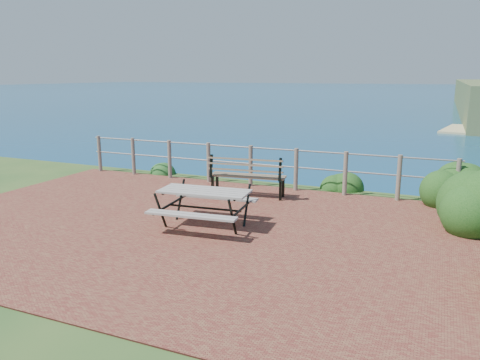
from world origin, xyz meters
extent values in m
cube|color=brown|center=(0.00, 0.00, 0.00)|extent=(10.00, 7.00, 0.12)
plane|color=#136775|center=(0.00, 200.00, 0.00)|extent=(1200.00, 1200.00, 0.00)
cylinder|color=#6B5B4C|center=(-4.60, 3.35, 0.52)|extent=(0.10, 0.10, 1.00)
cylinder|color=#6B5B4C|center=(-3.45, 3.35, 0.52)|extent=(0.10, 0.10, 1.00)
cylinder|color=#6B5B4C|center=(-2.30, 3.35, 0.52)|extent=(0.10, 0.10, 1.00)
cylinder|color=#6B5B4C|center=(-1.15, 3.35, 0.52)|extent=(0.10, 0.10, 1.00)
cylinder|color=#6B5B4C|center=(0.00, 3.35, 0.52)|extent=(0.10, 0.10, 1.00)
cylinder|color=#6B5B4C|center=(1.15, 3.35, 0.52)|extent=(0.10, 0.10, 1.00)
cylinder|color=#6B5B4C|center=(2.30, 3.35, 0.52)|extent=(0.10, 0.10, 1.00)
cylinder|color=#6B5B4C|center=(3.45, 3.35, 0.52)|extent=(0.10, 0.10, 1.00)
cylinder|color=#6B5B4C|center=(4.60, 3.35, 0.52)|extent=(0.10, 0.10, 1.00)
cylinder|color=slate|center=(0.00, 3.35, 0.97)|extent=(9.40, 0.04, 0.04)
cylinder|color=slate|center=(0.00, 3.35, 0.57)|extent=(9.40, 0.04, 0.04)
cube|color=#A49D93|center=(0.43, 0.09, 0.68)|extent=(1.65, 0.80, 0.04)
cube|color=#A49D93|center=(0.43, 0.09, 0.41)|extent=(1.61, 0.38, 0.04)
cube|color=#A49D93|center=(0.43, 0.09, 0.41)|extent=(1.61, 0.38, 0.04)
cylinder|color=black|center=(0.43, 0.09, 0.37)|extent=(1.37, 0.17, 0.04)
cube|color=brown|center=(0.32, 2.39, 0.48)|extent=(1.72, 0.62, 0.04)
cube|color=brown|center=(0.32, 2.39, 0.78)|extent=(1.69, 0.33, 0.38)
cube|color=black|center=(0.32, 2.39, 0.25)|extent=(0.06, 0.07, 0.46)
cube|color=black|center=(0.32, 2.39, 0.25)|extent=(0.06, 0.07, 0.46)
cube|color=black|center=(0.32, 2.39, 0.25)|extent=(0.06, 0.07, 0.46)
cube|color=black|center=(0.32, 2.39, 0.25)|extent=(0.06, 0.07, 0.46)
ellipsoid|color=#123B12|center=(4.92, 1.87, 0.00)|extent=(1.34, 1.34, 1.91)
ellipsoid|color=#123B12|center=(4.56, 3.63, 0.00)|extent=(1.11, 1.11, 1.58)
ellipsoid|color=#215822|center=(-3.03, 4.00, 0.00)|extent=(0.72, 0.72, 0.44)
ellipsoid|color=#123B12|center=(2.17, 4.13, 0.00)|extent=(0.85, 0.85, 0.63)
camera|label=1|loc=(4.19, -7.04, 2.69)|focal=35.00mm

